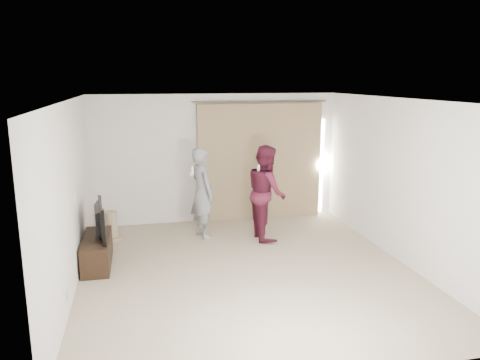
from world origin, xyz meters
name	(u,v)px	position (x,y,z in m)	size (l,w,h in m)	color
floor	(248,271)	(0.00, 0.00, 0.00)	(5.50, 5.50, 0.00)	tan
wall_back	(217,158)	(0.00, 2.75, 1.30)	(5.00, 0.04, 2.60)	silver
wall_left	(70,198)	(-2.50, 0.00, 1.30)	(0.04, 5.50, 2.60)	silver
ceiling	(248,100)	(0.00, 0.00, 2.60)	(5.00, 5.50, 0.01)	white
curtain	(261,162)	(0.91, 2.68, 1.20)	(2.80, 0.11, 2.46)	tan
tv_console	(97,251)	(-2.27, 0.75, 0.23)	(0.41, 1.19, 0.46)	black
tv	(95,220)	(-2.27, 0.75, 0.74)	(0.97, 0.13, 0.56)	black
scratching_post	(112,228)	(-2.10, 1.93, 0.22)	(0.40, 0.40, 0.54)	tan
person_man	(202,193)	(-0.45, 1.75, 0.84)	(0.58, 0.71, 1.69)	gray
person_woman	(266,192)	(0.69, 1.45, 0.87)	(0.68, 0.86, 1.73)	#511729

